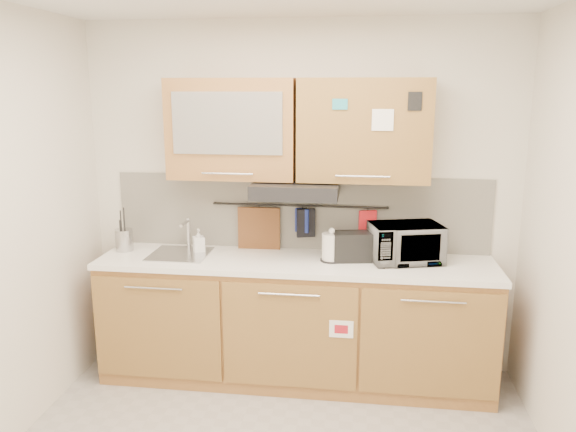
# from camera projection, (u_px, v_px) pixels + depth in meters

# --- Properties ---
(wall_back) EXTENTS (3.20, 0.00, 3.20)m
(wall_back) POSITION_uv_depth(u_px,v_px,m) (300.00, 199.00, 4.21)
(wall_back) COLOR silver
(wall_back) RESTS_ON ground
(base_cabinet) EXTENTS (2.80, 0.64, 0.88)m
(base_cabinet) POSITION_uv_depth(u_px,v_px,m) (295.00, 327.00, 4.11)
(base_cabinet) COLOR #A87E3B
(base_cabinet) RESTS_ON floor
(countertop) EXTENTS (2.82, 0.62, 0.04)m
(countertop) POSITION_uv_depth(u_px,v_px,m) (295.00, 262.00, 3.99)
(countertop) COLOR white
(countertop) RESTS_ON base_cabinet
(backsplash) EXTENTS (2.80, 0.02, 0.56)m
(backsplash) POSITION_uv_depth(u_px,v_px,m) (300.00, 212.00, 4.22)
(backsplash) COLOR silver
(backsplash) RESTS_ON countertop
(upper_cabinets) EXTENTS (1.82, 0.37, 0.70)m
(upper_cabinets) POSITION_uv_depth(u_px,v_px,m) (297.00, 129.00, 3.92)
(upper_cabinets) COLOR #A87E3B
(upper_cabinets) RESTS_ON wall_back
(range_hood) EXTENTS (0.60, 0.46, 0.10)m
(range_hood) POSITION_uv_depth(u_px,v_px,m) (296.00, 189.00, 3.94)
(range_hood) COLOR black
(range_hood) RESTS_ON upper_cabinets
(sink) EXTENTS (0.42, 0.40, 0.26)m
(sink) POSITION_uv_depth(u_px,v_px,m) (180.00, 254.00, 4.12)
(sink) COLOR silver
(sink) RESTS_ON countertop
(utensil_rail) EXTENTS (1.30, 0.02, 0.02)m
(utensil_rail) POSITION_uv_depth(u_px,v_px,m) (299.00, 206.00, 4.17)
(utensil_rail) COLOR black
(utensil_rail) RESTS_ON backsplash
(utensil_crock) EXTENTS (0.14, 0.14, 0.33)m
(utensil_crock) POSITION_uv_depth(u_px,v_px,m) (124.00, 240.00, 4.20)
(utensil_crock) COLOR #ABABAF
(utensil_crock) RESTS_ON countertop
(kettle) EXTENTS (0.17, 0.15, 0.24)m
(kettle) POSITION_uv_depth(u_px,v_px,m) (332.00, 248.00, 3.94)
(kettle) COLOR silver
(kettle) RESTS_ON countertop
(toaster) EXTENTS (0.29, 0.20, 0.20)m
(toaster) POSITION_uv_depth(u_px,v_px,m) (352.00, 246.00, 3.96)
(toaster) COLOR black
(toaster) RESTS_ON countertop
(microwave) EXTENTS (0.55, 0.44, 0.27)m
(microwave) POSITION_uv_depth(u_px,v_px,m) (405.00, 243.00, 3.93)
(microwave) COLOR #999999
(microwave) RESTS_ON countertop
(soap_bottle) EXTENTS (0.11, 0.11, 0.18)m
(soap_bottle) POSITION_uv_depth(u_px,v_px,m) (199.00, 241.00, 4.15)
(soap_bottle) COLOR #999999
(soap_bottle) RESTS_ON countertop
(cutting_board) EXTENTS (0.32, 0.03, 0.39)m
(cutting_board) POSITION_uv_depth(u_px,v_px,m) (259.00, 233.00, 4.24)
(cutting_board) COLOR brown
(cutting_board) RESTS_ON utensil_rail
(oven_mitt) EXTENTS (0.11, 0.06, 0.18)m
(oven_mitt) POSITION_uv_depth(u_px,v_px,m) (302.00, 220.00, 4.17)
(oven_mitt) COLOR navy
(oven_mitt) RESTS_ON utensil_rail
(dark_pouch) EXTENTS (0.14, 0.07, 0.21)m
(dark_pouch) POSITION_uv_depth(u_px,v_px,m) (306.00, 223.00, 4.17)
(dark_pouch) COLOR black
(dark_pouch) RESTS_ON utensil_rail
(pot_holder) EXTENTS (0.13, 0.05, 0.16)m
(pot_holder) POSITION_uv_depth(u_px,v_px,m) (368.00, 221.00, 4.11)
(pot_holder) COLOR red
(pot_holder) RESTS_ON utensil_rail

